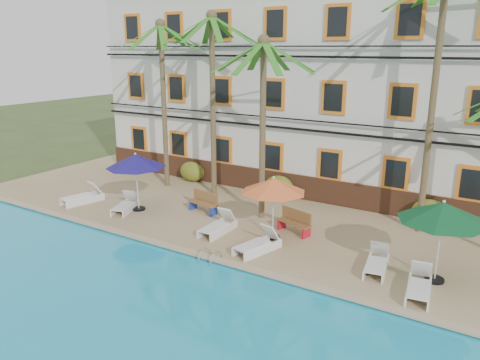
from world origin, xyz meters
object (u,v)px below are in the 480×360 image
Objects in this scene: palm_b at (212,81)px; pool_ladder at (210,260)px; umbrella_green at (443,212)px; lounger_e at (377,262)px; palm_a at (163,83)px; umbrella_blue at (136,161)px; lounger_a at (83,196)px; bench_left at (204,202)px; palm_c at (263,103)px; bench_right at (295,221)px; umbrella_red at (274,186)px; lounger_f at (419,285)px; lounger_c at (218,226)px; palm_d at (436,73)px; lounger_d at (258,244)px; lounger_b at (126,205)px.

palm_b reaches higher than pool_ladder.
lounger_e is at bearing -172.25° from umbrella_green.
umbrella_blue is at bearing -68.80° from palm_a.
lounger_a is 1.33× the size of bench_left.
palm_c is at bearing -12.84° from palm_a.
umbrella_blue reaches higher than lounger_e.
umbrella_blue is (-1.57, -3.77, -3.32)m from palm_b.
palm_b is 1.15× the size of palm_c.
umbrella_blue is (-5.23, -2.15, -2.66)m from palm_c.
palm_c reaches higher than umbrella_blue.
lounger_e is 1.21× the size of bench_right.
umbrella_red is at bearing 172.24° from lounger_e.
bench_right is at bearing 10.77° from lounger_a.
palm_b is at bearing 155.89° from lounger_f.
palm_b reaches higher than umbrella_blue.
bench_right is 4.14m from pool_ladder.
lounger_a reaches higher than lounger_c.
bench_left is 0.99× the size of bench_right.
umbrella_blue is 1.37× the size of lounger_f.
palm_b is at bearing -177.92° from palm_d.
lounger_d is at bearing -170.05° from umbrella_green.
palm_c is at bearing 97.42° from pool_ladder.
umbrella_green is at bearing 7.75° from lounger_e.
pool_ladder is (3.12, -3.91, -0.47)m from bench_left.
bench_left reaches higher than lounger_d.
umbrella_red is at bearing -49.92° from palm_c.
lounger_f is at bearing -5.15° from umbrella_blue.
palm_c is 5.19m from bench_left.
palm_d reaches higher than pool_ladder.
lounger_e reaches higher than pool_ladder.
bench_right is at bearing -145.89° from palm_d.
umbrella_blue is 1.42× the size of lounger_b.
lounger_e is (4.22, -0.58, -1.85)m from umbrella_red.
palm_c reaches higher than lounger_b.
lounger_a is at bearing 178.18° from lounger_f.
umbrella_green is at bearing -3.16° from umbrella_red.
umbrella_red reaches higher than bench_right.
lounger_f is (12.92, -0.72, 0.02)m from lounger_b.
lounger_b is 6.61m from pool_ladder.
palm_c is 5.30m from lounger_c.
umbrella_blue is 1.70× the size of bench_right.
lounger_b is 5.05m from lounger_c.
umbrella_green is (6.01, -0.33, 0.18)m from umbrella_red.
palm_b is 3.25× the size of umbrella_green.
lounger_b is at bearing -179.01° from lounger_c.
umbrella_red is at bearing -22.15° from palm_a.
palm_c is 8.26m from umbrella_green.
palm_c is 6.62m from palm_d.
lounger_a is 7.63m from lounger_c.
lounger_d is (2.24, -0.71, 0.00)m from lounger_c.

